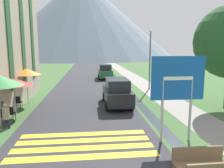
% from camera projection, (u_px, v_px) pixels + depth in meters
% --- Properties ---
extents(ground_plane, '(160.00, 160.00, 0.00)m').
position_uv_depth(ground_plane, '(109.00, 83.00, 24.34)').
color(ground_plane, '#3D6033').
extents(road, '(6.40, 60.00, 0.01)m').
position_uv_depth(road, '(87.00, 73.00, 33.89)').
color(road, '#2D2D33').
rests_on(road, ground_plane).
extents(footpath, '(2.20, 60.00, 0.01)m').
position_uv_depth(footpath, '(126.00, 73.00, 34.53)').
color(footpath, gray).
rests_on(footpath, ground_plane).
extents(drainage_channel, '(0.60, 60.00, 0.00)m').
position_uv_depth(drainage_channel, '(111.00, 73.00, 34.28)').
color(drainage_channel, black).
rests_on(drainage_channel, ground_plane).
extents(crosswalk_marking, '(5.44, 2.54, 0.01)m').
position_uv_depth(crosswalk_marking, '(84.00, 144.00, 8.69)').
color(crosswalk_marking, yellow).
rests_on(crosswalk_marking, ground_plane).
extents(mountain_distant, '(75.10, 75.10, 32.50)m').
position_uv_depth(mountain_distant, '(82.00, 18.00, 90.03)').
color(mountain_distant, slate).
rests_on(mountain_distant, ground_plane).
extents(road_sign, '(2.17, 0.11, 3.49)m').
position_uv_depth(road_sign, '(178.00, 85.00, 8.62)').
color(road_sign, '#9E9EA3').
rests_on(road_sign, ground_plane).
extents(footbridge, '(1.70, 1.10, 0.65)m').
position_uv_depth(footbridge, '(205.00, 167.00, 6.58)').
color(footbridge, brown).
rests_on(footbridge, ground_plane).
extents(parked_car_near, '(1.74, 4.17, 1.82)m').
position_uv_depth(parked_car_near, '(117.00, 92.00, 14.56)').
color(parked_car_near, black).
rests_on(parked_car_near, ground_plane).
extents(parked_car_far, '(1.76, 3.88, 1.82)m').
position_uv_depth(parked_car_far, '(105.00, 72.00, 27.50)').
color(parked_car_far, '#28663D').
rests_on(parked_car_far, ground_plane).
extents(cafe_chair_near_left, '(0.40, 0.40, 0.85)m').
position_uv_depth(cafe_chair_near_left, '(2.00, 115.00, 10.75)').
color(cafe_chair_near_left, black).
rests_on(cafe_chair_near_left, ground_plane).
extents(cafe_chair_far_left, '(0.40, 0.40, 0.85)m').
position_uv_depth(cafe_chair_far_left, '(18.00, 101.00, 13.60)').
color(cafe_chair_far_left, black).
rests_on(cafe_chair_far_left, ground_plane).
extents(cafe_chair_near_right, '(0.40, 0.40, 0.85)m').
position_uv_depth(cafe_chair_near_right, '(10.00, 113.00, 11.19)').
color(cafe_chair_near_right, black).
rests_on(cafe_chair_near_right, ground_plane).
extents(cafe_umbrella_middle_red, '(2.09, 2.09, 2.10)m').
position_uv_depth(cafe_umbrella_middle_red, '(14.00, 82.00, 12.28)').
color(cafe_umbrella_middle_red, '#B7B2A8').
rests_on(cafe_umbrella_middle_red, ground_plane).
extents(cafe_umbrella_rear_orange, '(1.91, 1.91, 2.43)m').
position_uv_depth(cafe_umbrella_rear_orange, '(26.00, 72.00, 14.81)').
color(cafe_umbrella_rear_orange, '#B7B2A8').
rests_on(cafe_umbrella_rear_orange, ground_plane).
extents(person_seated_far, '(0.32, 0.32, 1.27)m').
position_uv_depth(person_seated_far, '(6.00, 114.00, 10.32)').
color(person_seated_far, '#282833').
rests_on(person_seated_far, ground_plane).
extents(person_seated_near, '(0.32, 0.32, 1.25)m').
position_uv_depth(person_seated_near, '(1.00, 108.00, 11.39)').
color(person_seated_near, '#282833').
rests_on(person_seated_near, ground_plane).
extents(streetlamp, '(0.28, 0.28, 5.47)m').
position_uv_depth(streetlamp, '(150.00, 55.00, 20.05)').
color(streetlamp, '#515156').
rests_on(streetlamp, ground_plane).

